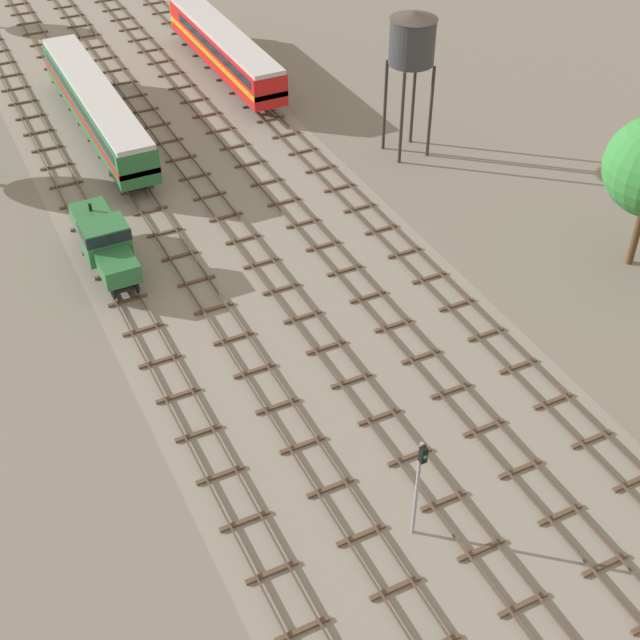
{
  "coord_description": "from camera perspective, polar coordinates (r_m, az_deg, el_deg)",
  "views": [
    {
      "loc": [
        -16.54,
        4.92,
        31.68
      ],
      "look_at": [
        0.0,
        38.22,
        1.5
      ],
      "focal_mm": 49.0,
      "sensor_mm": 36.0,
      "label": 1
    }
  ],
  "objects": [
    {
      "name": "ground_plane",
      "position": [
        62.34,
        -7.36,
        8.18
      ],
      "size": [
        480.0,
        480.0,
        0.0
      ],
      "primitive_type": "plane",
      "color": "slate"
    },
    {
      "name": "ballast_bed",
      "position": [
        62.34,
        -7.36,
        8.18
      ],
      "size": [
        21.19,
        176.0,
        0.01
      ],
      "primitive_type": "cube",
      "color": "gray",
      "rests_on": "ground"
    },
    {
      "name": "track_far_left",
      "position": [
        61.41,
        -15.26,
        6.67
      ],
      "size": [
        2.4,
        126.0,
        0.29
      ],
      "color": "#47382D",
      "rests_on": "ground"
    },
    {
      "name": "track_left",
      "position": [
        62.11,
        -11.44,
        7.72
      ],
      "size": [
        2.4,
        126.0,
        0.29
      ],
      "color": "#47382D",
      "rests_on": "ground"
    },
    {
      "name": "track_centre_left",
      "position": [
        63.1,
        -7.7,
        8.7
      ],
      "size": [
        2.4,
        126.0,
        0.29
      ],
      "color": "#47382D",
      "rests_on": "ground"
    },
    {
      "name": "track_centre",
      "position": [
        64.36,
        -4.07,
        9.61
      ],
      "size": [
        2.4,
        126.0,
        0.29
      ],
      "color": "#47382D",
      "rests_on": "ground"
    },
    {
      "name": "track_centre_right",
      "position": [
        65.87,
        -0.58,
        10.45
      ],
      "size": [
        2.4,
        126.0,
        0.29
      ],
      "color": "#47382D",
      "rests_on": "ground"
    },
    {
      "name": "shunter_loco_far_left_nearest",
      "position": [
        54.9,
        -13.89,
        5.09
      ],
      "size": [
        2.74,
        8.46,
        3.1
      ],
      "color": "#286638",
      "rests_on": "ground"
    },
    {
      "name": "passenger_coach_left_near",
      "position": [
        70.42,
        -14.41,
        13.47
      ],
      "size": [
        2.96,
        22.0,
        3.8
      ],
      "color": "#286638",
      "rests_on": "ground"
    },
    {
      "name": "diesel_railcar_centre_right_mid",
      "position": [
        79.13,
        -6.27,
        17.28
      ],
      "size": [
        2.96,
        20.5,
        3.8
      ],
      "color": "red",
      "rests_on": "ground"
    },
    {
      "name": "water_tower",
      "position": [
        63.89,
        6.05,
        17.7
      ],
      "size": [
        3.39,
        3.39,
        10.64
      ],
      "color": "#2D2826",
      "rests_on": "ground"
    },
    {
      "name": "signal_post_nearest",
      "position": [
        37.19,
        6.47,
        -10.28
      ],
      "size": [
        0.28,
        0.47,
        5.73
      ],
      "color": "gray",
      "rests_on": "ground"
    }
  ]
}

